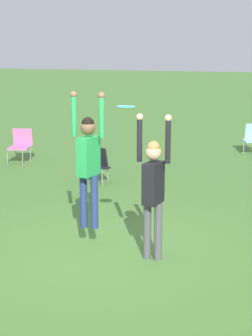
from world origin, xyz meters
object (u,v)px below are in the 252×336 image
person_defending (153,184)px  camping_chair_3 (252,137)px  person_jumping (88,157)px  camping_chair_2 (99,163)px  camping_chair_4 (21,143)px  frisbee (126,106)px

person_defending → camping_chair_3: bearing=-173.2°
person_jumping → camping_chair_2: (-1.40, 4.09, -1.01)m
camping_chair_2 → person_defending: bearing=148.8°
person_jumping → camping_chair_3: size_ratio=2.45×
person_jumping → camping_chair_4: (-4.28, 5.59, -0.95)m
person_defending → camping_chair_4: 7.94m
person_defending → camping_chair_4: person_defending is taller
frisbee → camping_chair_3: 9.41m
camping_chair_2 → camping_chair_3: 5.73m
camping_chair_2 → person_jumping: bearing=137.4°
person_jumping → camping_chair_4: 7.10m
person_jumping → person_defending: size_ratio=0.98×
camping_chair_3 → person_defending: bearing=63.4°
person_jumping → camping_chair_2: size_ratio=2.63×
camping_chair_3 → frisbee: bearing=60.9°
person_jumping → camping_chair_2: person_jumping is taller
person_jumping → frisbee: (0.70, -0.26, 0.84)m
person_defending → camping_chair_2: (-2.51, 4.29, -0.71)m
frisbee → camping_chair_3: bearing=84.0°
person_jumping → camping_chair_4: bearing=47.7°
frisbee → camping_chair_3: (0.97, 9.18, -1.82)m
person_defending → camping_chair_3: person_defending is taller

